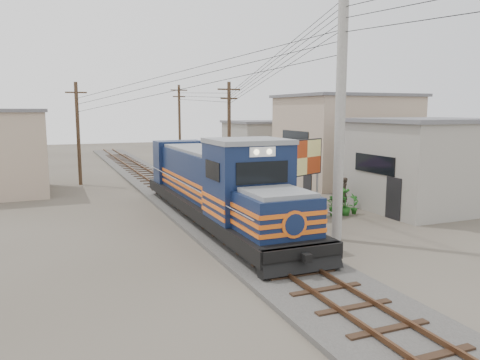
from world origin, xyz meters
name	(u,v)px	position (x,y,z in m)	size (l,w,h in m)	color
ground	(251,246)	(0.00, 0.00, 0.00)	(120.00, 120.00, 0.00)	#473F35
ballast	(181,198)	(0.00, 10.00, 0.08)	(3.60, 70.00, 0.16)	#595651
track	(181,195)	(0.00, 10.00, 0.26)	(1.15, 70.00, 0.12)	#51331E
locomotive	(216,186)	(0.00, 3.92, 1.71)	(2.90, 15.77, 3.91)	black
utility_pole_main	(340,113)	(3.50, -0.50, 5.00)	(0.40, 0.40, 10.00)	#9E9B93
wooden_pole_mid	(229,132)	(4.50, 14.00, 3.68)	(1.60, 0.24, 7.00)	#4C3826
wooden_pole_far	(180,123)	(4.80, 28.00, 3.93)	(1.60, 0.24, 7.50)	#4C3826
wooden_pole_left	(78,132)	(-5.00, 18.00, 3.68)	(1.60, 0.24, 7.00)	#4C3826
power_lines	(184,63)	(-0.14, 8.49, 7.56)	(9.65, 19.00, 3.30)	black
shophouse_front	(429,163)	(11.50, 3.00, 2.36)	(7.35, 6.30, 4.70)	gray
shophouse_mid	(345,139)	(12.50, 12.00, 3.11)	(8.40, 7.35, 6.20)	tan
shophouse_back	(265,144)	(11.00, 22.00, 2.11)	(6.30, 6.30, 4.20)	gray
billboard	(306,159)	(4.59, 3.81, 2.76)	(2.25, 1.12, 3.74)	#99999E
market_umbrella	(292,165)	(5.18, 6.34, 2.17)	(2.86, 2.86, 2.47)	black
vendor	(344,193)	(7.36, 4.62, 0.81)	(0.59, 0.39, 1.62)	black
plant_nursery	(319,205)	(5.40, 3.89, 0.45)	(3.35, 3.23, 1.03)	#1C5518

